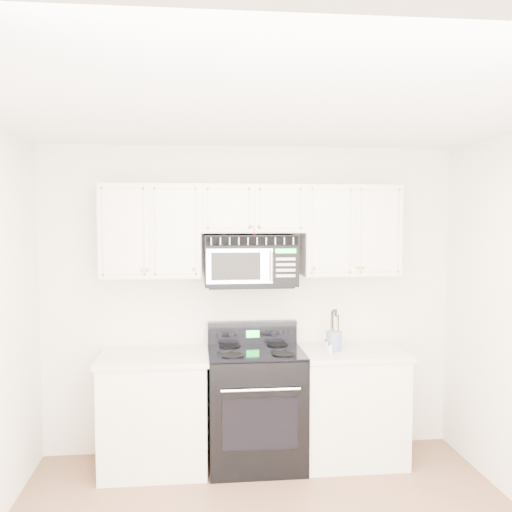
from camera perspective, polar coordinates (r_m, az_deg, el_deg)
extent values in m
cube|color=white|center=(3.16, 2.61, 14.66)|extent=(3.50, 3.50, 0.01)
cube|color=white|center=(4.89, -0.57, -4.38)|extent=(3.50, 0.01, 2.60)
cube|color=white|center=(1.57, 13.06, -23.23)|extent=(3.50, 0.01, 2.60)
cube|color=beige|center=(4.78, -10.11, -15.28)|extent=(0.82, 0.63, 0.88)
cube|color=silver|center=(4.65, -10.18, -9.92)|extent=(0.86, 0.65, 0.04)
cube|color=black|center=(4.96, -10.02, -19.38)|extent=(0.82, 0.55, 0.10)
cube|color=beige|center=(4.94, 9.41, -14.64)|extent=(0.82, 0.63, 0.88)
cube|color=silver|center=(4.81, 9.47, -9.44)|extent=(0.86, 0.65, 0.04)
cube|color=black|center=(5.11, 9.23, -18.64)|extent=(0.82, 0.55, 0.10)
cube|color=black|center=(4.78, -0.02, -14.97)|extent=(0.76, 0.65, 0.92)
cube|color=black|center=(4.48, 0.45, -16.45)|extent=(0.58, 0.01, 0.40)
cylinder|color=silver|center=(4.37, 0.49, -13.25)|extent=(0.60, 0.02, 0.02)
cube|color=black|center=(4.65, -0.02, -9.54)|extent=(0.76, 0.65, 0.02)
cube|color=black|center=(4.91, -0.38, -7.69)|extent=(0.76, 0.08, 0.20)
cube|color=#0ED62D|center=(4.86, -0.33, -7.80)|extent=(0.11, 0.00, 0.06)
cube|color=beige|center=(4.67, -10.45, 2.47)|extent=(0.80, 0.33, 0.75)
cube|color=beige|center=(4.83, 9.36, 2.54)|extent=(0.80, 0.33, 0.75)
cube|color=beige|center=(4.68, -0.38, 4.75)|extent=(0.84, 0.33, 0.39)
sphere|color=tan|center=(4.50, -10.83, -1.35)|extent=(0.03, 0.03, 0.03)
sphere|color=tan|center=(4.48, -6.24, -1.32)|extent=(0.03, 0.03, 0.03)
sphere|color=tan|center=(4.58, 5.85, -1.20)|extent=(0.03, 0.03, 0.03)
sphere|color=tan|center=(4.67, 10.17, -1.15)|extent=(0.03, 0.03, 0.03)
sphere|color=tan|center=(4.49, -0.51, 3.05)|extent=(0.03, 0.03, 0.03)
sphere|color=tan|center=(4.49, 0.25, 3.06)|extent=(0.03, 0.03, 0.03)
cylinder|color=#AC1329|center=(4.49, -0.19, 2.39)|extent=(0.01, 0.00, 0.10)
sphere|color=tan|center=(4.49, -0.19, 1.67)|extent=(0.03, 0.03, 0.03)
cube|color=black|center=(4.67, -0.58, -0.39)|extent=(0.75, 0.37, 0.41)
cube|color=beige|center=(4.48, -0.35, 1.51)|extent=(0.73, 0.01, 0.07)
cube|color=silver|center=(4.47, -1.64, -1.03)|extent=(0.52, 0.01, 0.28)
cube|color=black|center=(4.46, -2.02, -1.04)|extent=(0.39, 0.01, 0.22)
cube|color=black|center=(4.51, 2.97, -0.98)|extent=(0.20, 0.01, 0.28)
cube|color=#0ED62D|center=(4.50, 2.99, 0.51)|extent=(0.16, 0.00, 0.03)
cylinder|color=silver|center=(4.46, 1.56, -1.04)|extent=(0.02, 0.02, 0.24)
cylinder|color=slate|center=(4.73, 7.80, -8.42)|extent=(0.13, 0.13, 0.16)
cylinder|color=olive|center=(4.73, 8.22, -7.48)|extent=(0.01, 0.01, 0.27)
cylinder|color=black|center=(4.74, 7.51, -7.31)|extent=(0.01, 0.01, 0.29)
cylinder|color=olive|center=(4.68, 7.69, -7.32)|extent=(0.01, 0.01, 0.32)
cylinder|color=black|center=(4.73, 8.22, -7.48)|extent=(0.01, 0.01, 0.27)
cylinder|color=olive|center=(4.74, 7.51, -7.31)|extent=(0.01, 0.01, 0.29)
cylinder|color=black|center=(4.68, 7.70, -7.32)|extent=(0.01, 0.01, 0.32)
cylinder|color=olive|center=(4.73, 8.21, -7.47)|extent=(0.01, 0.01, 0.27)
cylinder|color=silver|center=(4.72, 7.14, -8.93)|extent=(0.04, 0.04, 0.08)
cylinder|color=silver|center=(4.71, 7.15, -8.36)|extent=(0.04, 0.04, 0.02)
cylinder|color=silver|center=(4.61, 7.43, -9.28)|extent=(0.04, 0.04, 0.08)
cylinder|color=silver|center=(4.60, 7.44, -8.73)|extent=(0.04, 0.04, 0.01)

